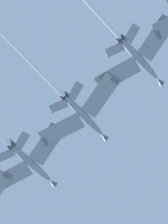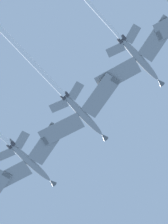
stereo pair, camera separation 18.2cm
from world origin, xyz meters
name	(u,v)px [view 1 (the left image)]	position (x,y,z in m)	size (l,w,h in m)	color
jet_inner_left	(8,143)	(9.55, 5.39, 103.10)	(27.68, 35.15, 11.71)	gray
jet_centre	(59,90)	(22.69, 12.85, 102.22)	(26.37, 32.48, 11.35)	gray
jet_inner_right	(121,39)	(35.23, 22.42, 103.22)	(26.64, 34.61, 11.68)	gray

